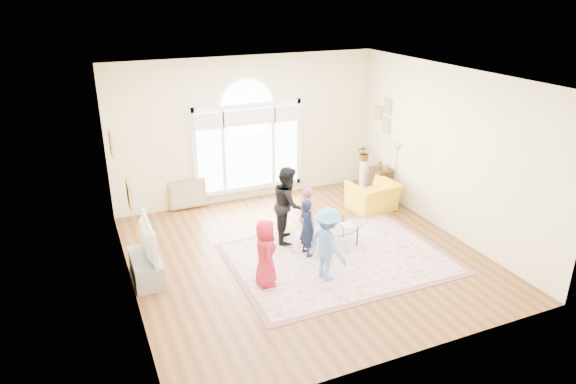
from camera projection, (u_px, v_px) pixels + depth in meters
name	position (u px, v px, depth m)	size (l,w,h in m)	color
ground	(304.00, 255.00, 9.30)	(6.00, 6.00, 0.00)	#573516
room_shell	(250.00, 133.00, 11.14)	(6.00, 6.00, 6.00)	#FFF1C3
area_rug	(338.00, 259.00, 9.16)	(3.60, 2.60, 0.02)	beige
rug_border	(338.00, 259.00, 9.17)	(3.80, 2.80, 0.01)	#825254
tv_console	(146.00, 268.00, 8.47)	(0.45, 1.00, 0.42)	#95989D
television	(143.00, 239.00, 8.28)	(0.17, 1.10, 0.63)	black
coffee_table	(335.00, 227.00, 9.45)	(1.24, 0.90, 0.54)	silver
armchair	(373.00, 197.00, 11.07)	(0.97, 0.85, 0.63)	yellow
side_cabinet	(381.00, 183.00, 11.73)	(0.40, 0.50, 0.70)	black
floor_lamp	(397.00, 154.00, 10.69)	(0.26, 0.26, 1.51)	black
plant_pedestal	(363.00, 175.00, 12.26)	(0.20, 0.20, 0.70)	white
potted_plant	(365.00, 153.00, 12.05)	(0.36, 0.31, 0.40)	#33722D
leaning_picture	(189.00, 209.00, 11.24)	(0.80, 0.05, 0.62)	tan
child_red	(265.00, 253.00, 8.16)	(0.55, 0.36, 1.13)	#B61A2F
child_navy	(307.00, 228.00, 9.10)	(0.39, 0.25, 1.06)	#101832
child_black	(288.00, 204.00, 9.59)	(0.71, 0.55, 1.45)	black
child_pink	(307.00, 217.00, 9.39)	(0.68, 0.28, 1.17)	#E8A0BB
child_blue	(328.00, 244.00, 8.32)	(0.81, 0.47, 1.25)	#508BDA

